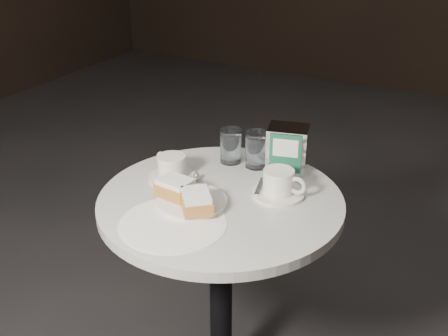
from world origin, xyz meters
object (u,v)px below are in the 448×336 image
beignet_plate (188,197)px  water_glass_right (257,150)px  water_glass_left (231,146)px  napkin_dispenser (288,149)px  cafe_table (221,255)px  coffee_cup_left (172,169)px  coffee_cup_right (279,185)px

beignet_plate → water_glass_right: size_ratio=2.26×
beignet_plate → water_glass_left: (-0.03, 0.30, 0.03)m
water_glass_left → napkin_dispenser: napkin_dispenser is taller
cafe_table → water_glass_right: (0.00, 0.23, 0.25)m
cafe_table → coffee_cup_left: coffee_cup_left is taller
beignet_plate → coffee_cup_right: bearing=41.5°
napkin_dispenser → water_glass_right: bearing=179.7°
cafe_table → coffee_cup_right: (0.14, 0.09, 0.23)m
beignet_plate → water_glass_left: bearing=95.5°
cafe_table → coffee_cup_left: size_ratio=3.92×
cafe_table → water_glass_right: 0.34m
coffee_cup_right → napkin_dispenser: size_ratio=1.14×
coffee_cup_left → coffee_cup_right: (0.32, 0.06, 0.00)m
water_glass_left → water_glass_right: (0.09, 0.01, 0.00)m
water_glass_right → napkin_dispenser: size_ratio=0.81×
coffee_cup_left → napkin_dispenser: napkin_dispenser is taller
coffee_cup_left → water_glass_left: size_ratio=1.72×
coffee_cup_right → napkin_dispenser: bearing=105.4°
coffee_cup_right → beignet_plate: bearing=-138.2°
water_glass_left → napkin_dispenser: 0.18m
cafe_table → beignet_plate: size_ratio=2.86×
coffee_cup_left → coffee_cup_right: 0.33m
coffee_cup_right → water_glass_right: 0.20m
coffee_cup_right → cafe_table: bearing=-146.2°
water_glass_right → beignet_plate: bearing=-100.4°
beignet_plate → water_glass_left: 0.31m
cafe_table → coffee_cup_right: coffee_cup_right is taller
coffee_cup_right → napkin_dispenser: (-0.04, 0.16, 0.04)m
water_glass_right → napkin_dispenser: 0.10m
coffee_cup_left → water_glass_right: water_glass_right is taller
cafe_table → water_glass_right: bearing=89.7°
beignet_plate → water_glass_left: size_ratio=2.36×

